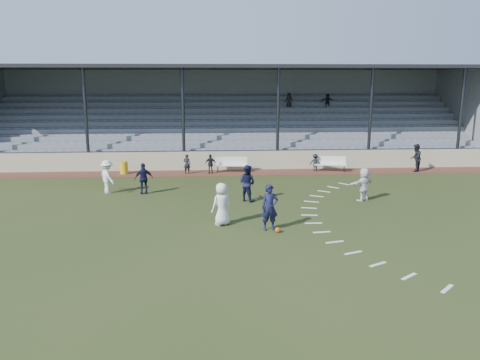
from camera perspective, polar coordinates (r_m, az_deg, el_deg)
The scene contains 19 objects.
ground at distance 18.97m, azimuth 0.48°, elevation -5.46°, with size 90.00×90.00×0.00m, color #2A3515.
cinder_track at distance 29.12m, azimuth -1.00°, elevation 0.89°, with size 34.00×2.00×0.02m, color #522B20.
retaining_wall at distance 30.04m, azimuth -1.09°, elevation 2.39°, with size 34.00×0.18×1.20m, color #BEB592.
bench_left at distance 29.25m, azimuth -1.07°, elevation 2.09°, with size 2.03×0.61×0.95m.
bench_right at distance 30.02m, azimuth 10.92°, elevation 2.13°, with size 2.04×0.86×0.95m.
trash_bin at distance 29.58m, azimuth -13.96°, elevation 1.48°, with size 0.48×0.48×0.77m, color gold.
football at distance 18.04m, azimuth 4.62°, elevation -6.10°, with size 0.21×0.21×0.21m, color #C7500B.
player_white_lead at distance 18.72m, azimuth -2.24°, elevation -2.95°, with size 0.84×0.55×1.73m, color white.
player_navy_lead at distance 18.11m, azimuth 3.64°, elevation -3.37°, with size 0.66×0.43×1.81m, color #131535.
player_navy_mid at distance 22.35m, azimuth 0.88°, elevation -0.37°, with size 0.85×0.67×1.76m, color #131535.
player_white_wing at distance 24.79m, azimuth -15.86°, elevation 0.37°, with size 1.11×0.64×1.71m, color white.
player_navy_wing at distance 24.21m, azimuth -11.65°, elevation 0.17°, with size 0.93×0.39×1.59m, color #131535.
player_white_back at distance 23.22m, azimuth 14.85°, elevation -0.50°, with size 1.48×0.47×1.60m, color white.
official at distance 31.34m, azimuth 20.62°, elevation 2.55°, with size 0.84×0.66×1.73m, color black.
sub_left_near at distance 28.88m, azimuth -6.48°, elevation 1.96°, with size 0.44×0.29×1.21m, color black.
sub_left_far at distance 28.84m, azimuth -3.60°, elevation 1.98°, with size 0.70×0.29×1.19m, color black.
sub_right at distance 29.95m, azimuth 9.16°, elevation 2.14°, with size 0.70×0.40×1.09m, color black.
grandstand at distance 34.49m, azimuth -1.45°, elevation 6.38°, with size 34.60×9.00×6.61m.
penalty_arc at distance 19.69m, azimuth 12.58°, elevation -5.08°, with size 3.89×14.63×0.01m.
Camera 1 is at (-1.30, -18.01, 5.82)m, focal length 35.00 mm.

